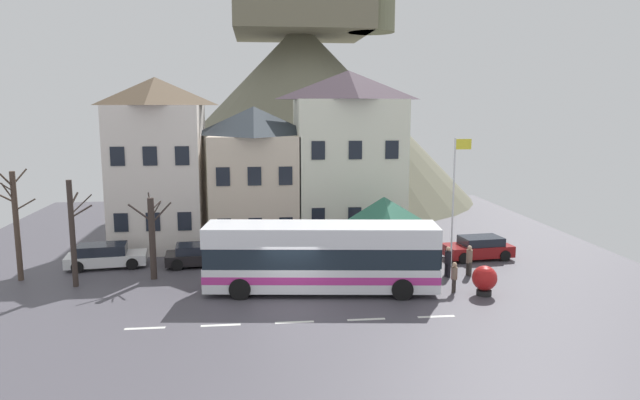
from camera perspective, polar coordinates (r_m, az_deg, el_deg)
The scene contains 20 objects.
ground_plane at distance 26.53m, azimuth -2.86°, elevation -10.19°, with size 40.00×60.00×0.07m.
townhouse_00 at distance 37.26m, azimuth -15.64°, elevation 3.46°, with size 5.42×5.29×10.53m.
townhouse_01 at distance 37.25m, azimuth -6.45°, elevation 2.38°, with size 5.48×6.06×8.77m.
townhouse_02 at distance 37.42m, azimuth 2.75°, elevation 4.19°, with size 6.65×5.73×11.01m.
hilltop_castle at distance 56.23m, azimuth -1.84°, elevation 9.43°, with size 32.74×32.74×22.98m.
transit_bus at distance 27.64m, azimuth 0.13°, elevation -5.73°, with size 11.20×3.76×3.27m.
bus_shelter at distance 31.69m, azimuth 6.30°, elevation -1.08°, with size 3.60×3.60×3.93m.
parked_car_00 at distance 33.06m, azimuth -11.71°, elevation -5.30°, with size 3.97×2.16×1.21m.
parked_car_01 at distance 34.12m, azimuth -20.36°, elevation -5.18°, with size 4.40×2.27×1.30m.
parked_car_02 at distance 35.02m, azimuth 15.32°, elevation -4.56°, with size 3.99×2.23×1.30m.
pedestrian_00 at distance 28.42m, azimuth 13.07°, elevation -7.22°, with size 0.30×0.30×1.49m.
pedestrian_01 at distance 30.41m, azimuth 8.94°, elevation -5.93°, with size 0.35×0.35×1.59m.
pedestrian_02 at distance 30.87m, azimuth 12.47°, elevation -5.87°, with size 0.32×0.36×1.62m.
pedestrian_03 at distance 31.41m, azimuth 14.47°, elevation -5.72°, with size 0.32×0.38×1.61m.
public_bench at distance 34.38m, azimuth 6.31°, elevation -4.82°, with size 1.66×0.48×0.87m.
flagpole at distance 32.42m, azimuth 13.12°, elevation 0.70°, with size 0.95×0.10×7.11m.
harbour_buoy at distance 28.42m, azimuth 15.88°, elevation -7.49°, with size 1.17×1.17×1.42m.
bare_tree_00 at distance 30.64m, azimuth -23.16°, elevation -2.90°, with size 1.03×1.25×5.29m.
bare_tree_01 at distance 32.90m, azimuth -27.72°, elevation -2.04°, with size 1.79×1.66×5.65m.
bare_tree_02 at distance 30.71m, azimuth -16.19°, elevation -3.48°, with size 2.07×1.62×4.36m.
Camera 1 is at (-1.43, -24.98, 8.79)m, focal length 32.52 mm.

